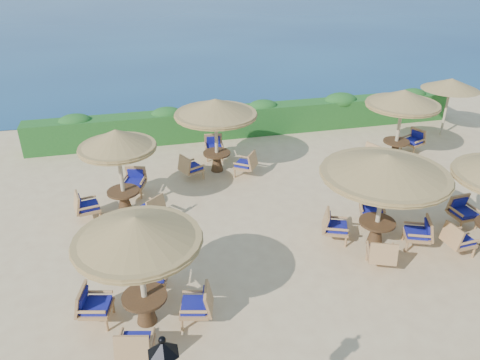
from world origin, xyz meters
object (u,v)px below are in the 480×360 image
at_px(cafe_set_1, 384,180).
at_px(cafe_set_3, 119,159).
at_px(cafe_set_4, 216,120).
at_px(cafe_set_0, 139,255).
at_px(extra_parasol, 451,84).
at_px(cafe_set_5, 402,108).

relative_size(cafe_set_1, cafe_set_3, 1.22).
bearing_deg(cafe_set_4, cafe_set_1, -58.94).
xyz_separation_m(cafe_set_0, cafe_set_3, (-0.34, 4.83, -0.02)).
bearing_deg(cafe_set_1, extra_parasol, 44.97).
distance_m(cafe_set_1, cafe_set_4, 6.35).
bearing_deg(cafe_set_5, cafe_set_4, 175.37).
distance_m(extra_parasol, cafe_set_1, 9.36).
xyz_separation_m(extra_parasol, cafe_set_4, (-9.90, -1.17, -0.25)).
height_order(extra_parasol, cafe_set_3, cafe_set_3).
height_order(cafe_set_4, cafe_set_5, same).
bearing_deg(cafe_set_4, cafe_set_0, -112.82).
relative_size(extra_parasol, cafe_set_4, 0.85).
xyz_separation_m(cafe_set_1, cafe_set_4, (-3.28, 5.44, -0.02)).
bearing_deg(cafe_set_0, cafe_set_1, 13.53).
xyz_separation_m(extra_parasol, cafe_set_5, (-3.19, -1.71, -0.19)).
bearing_deg(extra_parasol, cafe_set_5, -151.83).
xyz_separation_m(extra_parasol, cafe_set_3, (-13.15, -3.27, -0.42)).
bearing_deg(cafe_set_1, cafe_set_5, 55.07).
bearing_deg(cafe_set_1, cafe_set_4, 121.06).
distance_m(cafe_set_1, cafe_set_5, 5.98).
relative_size(cafe_set_0, cafe_set_3, 1.06).
height_order(extra_parasol, cafe_set_0, cafe_set_0).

